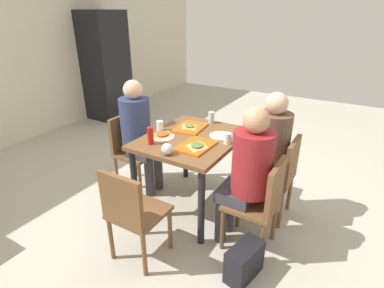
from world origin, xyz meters
name	(u,v)px	position (x,y,z in m)	size (l,w,h in m)	color
ground_plane	(192,204)	(0.00, 0.00, -0.01)	(10.00, 10.00, 0.02)	#B2AD9E
main_table	(192,147)	(0.00, 0.00, 0.66)	(1.04, 0.84, 0.77)	brown
chair_near_left	(262,200)	(-0.26, -0.81, 0.48)	(0.40, 0.40, 0.83)	brown
chair_near_right	(280,173)	(0.26, -0.81, 0.48)	(0.40, 0.40, 0.83)	brown
chair_far_side	(130,146)	(0.00, 0.81, 0.48)	(0.40, 0.40, 0.83)	brown
chair_left_end	(131,211)	(-0.90, 0.00, 0.48)	(0.40, 0.40, 0.83)	brown
person_in_red	(248,169)	(-0.26, -0.67, 0.73)	(0.32, 0.42, 1.24)	#383842
person_in_brown_jacket	(268,146)	(0.26, -0.67, 0.73)	(0.32, 0.42, 1.24)	#383842
person_far_side	(138,128)	(0.00, 0.67, 0.73)	(0.32, 0.42, 1.24)	#383842
tray_red_near	(196,146)	(-0.18, -0.15, 0.78)	(0.36, 0.26, 0.02)	#D85914
tray_red_far	(190,128)	(0.18, 0.13, 0.78)	(0.36, 0.26, 0.02)	#D85914
paper_plate_center	(163,137)	(-0.16, 0.23, 0.78)	(0.22, 0.22, 0.01)	white
paper_plate_near_edge	(221,136)	(0.16, -0.23, 0.78)	(0.22, 0.22, 0.01)	white
pizza_slice_a	(197,145)	(-0.20, -0.17, 0.80)	(0.22, 0.20, 0.02)	tan
pizza_slice_b	(189,126)	(0.18, 0.14, 0.80)	(0.19, 0.21, 0.02)	tan
pizza_slice_c	(163,134)	(-0.13, 0.25, 0.79)	(0.24, 0.20, 0.02)	#C68C47
plastic_cup_a	(160,126)	(-0.03, 0.36, 0.82)	(0.07, 0.07, 0.10)	white
plastic_cup_b	(228,138)	(0.03, -0.36, 0.82)	(0.07, 0.07, 0.10)	white
soda_can	(211,117)	(0.44, 0.02, 0.83)	(0.07, 0.07, 0.12)	#B7BCC6
condiment_bottle	(151,136)	(-0.34, 0.23, 0.85)	(0.06, 0.06, 0.16)	red
foil_bundle	(167,149)	(-0.44, -0.02, 0.82)	(0.10, 0.10, 0.10)	silver
handbag	(244,262)	(-0.61, -0.82, 0.14)	(0.32, 0.16, 0.28)	black
drink_fridge	(106,66)	(1.72, 2.85, 0.95)	(0.70, 0.60, 1.90)	black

